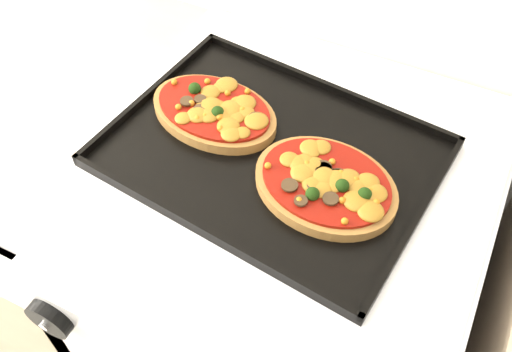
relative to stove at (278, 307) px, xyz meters
The scene contains 5 objects.
stove is the anchor object (origin of this frame).
knob_left 0.55m from the stove, 119.07° to the right, with size 0.06×0.06×0.02m, color black.
baking_tray 0.47m from the stove, behind, with size 0.46×0.34×0.02m, color black.
pizza_left 0.50m from the stove, 167.58° to the left, with size 0.21×0.14×0.03m, color olive, non-canonical shape.
pizza_right 0.48m from the stove, 21.43° to the right, with size 0.20×0.16×0.03m, color olive, non-canonical shape.
Camera 1 is at (0.16, 1.20, 1.54)m, focal length 40.00 mm.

